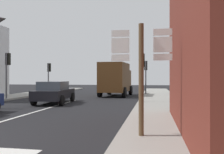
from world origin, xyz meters
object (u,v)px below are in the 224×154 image
Objects in this scene: traffic_light_near_left at (7,65)px; delivery_truck at (116,78)px; route_sign_post at (141,71)px; traffic_light_far_left at (49,71)px; traffic_light_far_right at (146,70)px; traffic_light_near_right at (142,67)px; sedan_far at (54,92)px.

delivery_truck is at bearing 35.58° from traffic_light_near_left.
delivery_truck is 1.60× the size of route_sign_post.
traffic_light_near_left reaches higher than traffic_light_far_left.
route_sign_post is 0.95× the size of traffic_light_far_right.
traffic_light_near_right is at bearing -37.37° from traffic_light_far_left.
route_sign_post is at bearing -88.69° from traffic_light_far_right.
traffic_light_near_right is (2.74, -5.92, 0.81)m from delivery_truck.
traffic_light_far_right is (2.74, 1.57, 0.84)m from delivery_truck.
route_sign_post is 9.33m from traffic_light_near_right.
traffic_light_far_left is at bearing 116.89° from sedan_far.
traffic_light_far_left is 7.27m from traffic_light_near_left.
sedan_far is 1.36× the size of route_sign_post.
traffic_light_far_right is at bearing 90.00° from traffic_light_near_right.
sedan_far is 6.12m from traffic_light_near_right.
sedan_far is 0.85× the size of delivery_truck.
traffic_light_near_left is 10.25m from traffic_light_near_right.
delivery_truck reaches higher than sedan_far.
route_sign_post is 20.16m from traffic_light_far_left.
delivery_truck is 7.78m from traffic_light_far_left.
route_sign_post reaches higher than delivery_truck.
traffic_light_far_right reaches higher than traffic_light_near_right.
delivery_truck is 6.57m from traffic_light_near_right.
traffic_light_far_right reaches higher than sedan_far.
traffic_light_near_left reaches higher than sedan_far.
traffic_light_far_right is 1.01× the size of traffic_light_near_right.
traffic_light_near_right is (10.24, -0.55, -0.21)m from traffic_light_near_left.
delivery_truck is (3.08, 6.82, 0.89)m from sedan_far.
sedan_far is at bearing -63.11° from traffic_light_far_left.
route_sign_post is 16.81m from traffic_light_far_right.
traffic_light_far_left is at bearing 165.78° from delivery_truck.
traffic_light_near_right is (10.24, -7.82, 0.04)m from traffic_light_far_left.
traffic_light_far_right is (5.82, 8.39, 1.73)m from sedan_far.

